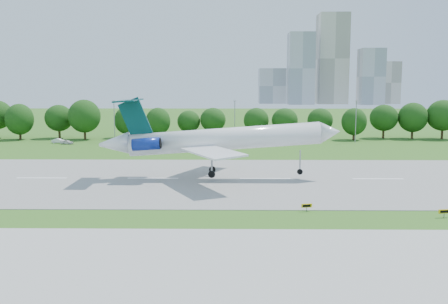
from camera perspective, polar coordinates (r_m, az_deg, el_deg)
ground at (r=65.92m, az=-11.48°, el=-7.05°), size 600.00×600.00×0.00m
runway at (r=89.91m, az=-8.11°, el=-3.02°), size 400.00×45.00×0.08m
taxiway at (r=49.25m, az=-16.00°, el=-12.23°), size 400.00×23.00×0.08m
tree_line at (r=155.26m, az=-4.35°, el=3.77°), size 288.40×8.40×10.40m
light_poles at (r=145.58m, az=-5.68°, el=3.56°), size 175.90×0.25×12.19m
skyline at (r=461.26m, az=11.72°, el=9.18°), size 127.00×52.00×80.00m
airliner at (r=87.82m, az=-1.32°, el=1.51°), size 42.74×31.15×13.88m
taxi_sign_centre at (r=67.05m, az=9.43°, el=-6.08°), size 1.46×0.47×1.03m
taxi_sign_right at (r=68.97m, az=23.87°, el=-6.24°), size 1.50×0.39×1.05m
service_vehicle_a at (r=151.70m, az=-18.37°, el=1.22°), size 4.13×1.91×1.31m
service_vehicle_b at (r=147.96m, az=-17.51°, el=1.09°), size 3.89×2.18×1.25m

